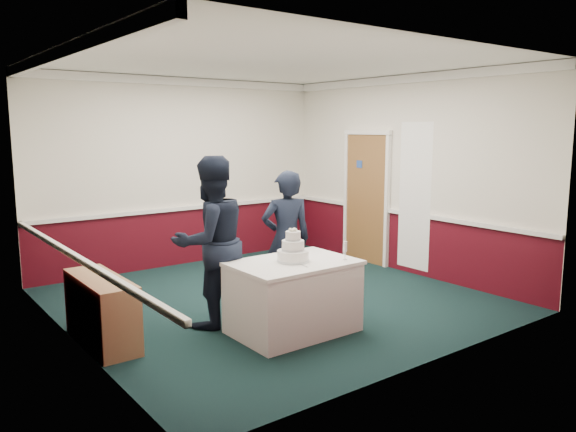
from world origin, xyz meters
TOP-DOWN VIEW (x-y plane):
  - ground at (0.00, 0.00)m, footprint 5.00×5.00m
  - room_shell at (0.08, 0.61)m, footprint 5.00×5.00m
  - sideboard at (-2.28, -0.15)m, footprint 0.41×1.20m
  - cake_table at (-0.50, -1.07)m, footprint 1.32×0.92m
  - wedding_cake at (-0.50, -1.07)m, footprint 0.35×0.35m
  - cake_knife at (-0.53, -1.27)m, footprint 0.04×0.22m
  - champagne_flute at (-0.00, -1.35)m, footprint 0.05×0.05m
  - person_man at (-1.09, -0.34)m, footprint 0.97×0.78m
  - person_woman at (-0.04, -0.34)m, footprint 0.73×0.60m

SIDE VIEW (x-z plane):
  - ground at x=0.00m, z-range 0.00..0.00m
  - sideboard at x=-2.28m, z-range 0.00..0.70m
  - cake_table at x=-0.50m, z-range 0.01..0.80m
  - cake_knife at x=-0.53m, z-range 0.79..0.79m
  - person_woman at x=-0.04m, z-range 0.00..1.71m
  - wedding_cake at x=-0.50m, z-range 0.72..1.08m
  - champagne_flute at x=0.00m, z-range 0.83..1.03m
  - person_man at x=-1.09m, z-range 0.00..1.91m
  - room_shell at x=0.08m, z-range 0.47..3.47m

